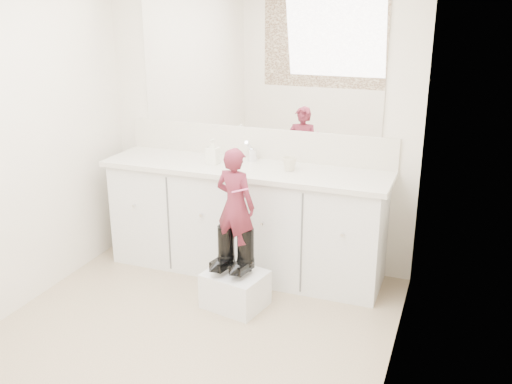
% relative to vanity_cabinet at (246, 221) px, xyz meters
% --- Properties ---
extents(floor, '(3.00, 3.00, 0.00)m').
position_rel_vanity_cabinet_xyz_m(floor, '(0.00, -1.23, -0.42)').
color(floor, '#846D56').
rests_on(floor, ground).
extents(wall_back, '(2.60, 0.00, 2.60)m').
position_rel_vanity_cabinet_xyz_m(wall_back, '(0.00, 0.27, 0.77)').
color(wall_back, beige).
rests_on(wall_back, floor).
extents(wall_right, '(0.00, 3.00, 3.00)m').
position_rel_vanity_cabinet_xyz_m(wall_right, '(1.30, -1.23, 0.78)').
color(wall_right, beige).
rests_on(wall_right, floor).
extents(vanity_cabinet, '(2.20, 0.55, 0.85)m').
position_rel_vanity_cabinet_xyz_m(vanity_cabinet, '(0.00, 0.00, 0.00)').
color(vanity_cabinet, silver).
rests_on(vanity_cabinet, floor).
extents(countertop, '(2.28, 0.58, 0.04)m').
position_rel_vanity_cabinet_xyz_m(countertop, '(0.00, -0.01, 0.45)').
color(countertop, beige).
rests_on(countertop, vanity_cabinet).
extents(backsplash, '(2.28, 0.03, 0.25)m').
position_rel_vanity_cabinet_xyz_m(backsplash, '(0.00, 0.26, 0.59)').
color(backsplash, beige).
rests_on(backsplash, countertop).
extents(mirror, '(2.00, 0.02, 1.00)m').
position_rel_vanity_cabinet_xyz_m(mirror, '(0.00, 0.26, 1.22)').
color(mirror, white).
rests_on(mirror, wall_back).
extents(faucet, '(0.08, 0.08, 0.10)m').
position_rel_vanity_cabinet_xyz_m(faucet, '(0.00, 0.15, 0.52)').
color(faucet, silver).
rests_on(faucet, countertop).
extents(cup, '(0.14, 0.14, 0.10)m').
position_rel_vanity_cabinet_xyz_m(cup, '(0.36, -0.00, 0.52)').
color(cup, beige).
rests_on(cup, countertop).
extents(soap_bottle, '(0.10, 0.10, 0.20)m').
position_rel_vanity_cabinet_xyz_m(soap_bottle, '(-0.26, -0.03, 0.56)').
color(soap_bottle, white).
rests_on(soap_bottle, countertop).
extents(step_stool, '(0.47, 0.42, 0.26)m').
position_rel_vanity_cabinet_xyz_m(step_stool, '(0.15, -0.58, -0.29)').
color(step_stool, silver).
rests_on(step_stool, floor).
extents(boot_left, '(0.17, 0.25, 0.34)m').
position_rel_vanity_cabinet_xyz_m(boot_left, '(0.07, -0.56, 0.01)').
color(boot_left, black).
rests_on(boot_left, step_stool).
extents(boot_right, '(0.17, 0.25, 0.34)m').
position_rel_vanity_cabinet_xyz_m(boot_right, '(0.22, -0.56, 0.01)').
color(boot_right, black).
rests_on(boot_right, step_stool).
extents(toddler, '(0.33, 0.25, 0.82)m').
position_rel_vanity_cabinet_xyz_m(toddler, '(0.15, -0.56, 0.35)').
color(toddler, '#9A2F4B').
rests_on(toddler, step_stool).
extents(toothbrush, '(0.14, 0.04, 0.06)m').
position_rel_vanity_cabinet_xyz_m(toothbrush, '(0.22, -0.64, 0.49)').
color(toothbrush, pink).
rests_on(toothbrush, toddler).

